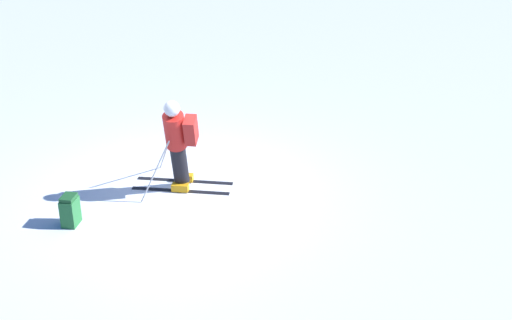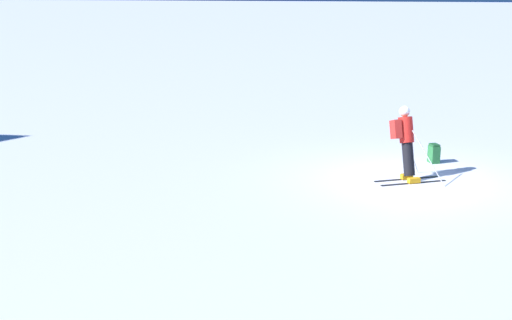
# 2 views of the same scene
# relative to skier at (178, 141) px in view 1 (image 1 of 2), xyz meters

# --- Properties ---
(ground_plane) EXTENTS (300.00, 300.00, 0.00)m
(ground_plane) POSITION_rel_skier_xyz_m (-0.07, -0.15, -0.96)
(ground_plane) COLOR white
(skier) EXTENTS (1.40, 1.69, 1.76)m
(skier) POSITION_rel_skier_xyz_m (0.00, 0.00, 0.00)
(skier) COLOR black
(skier) RESTS_ON ground
(spare_backpack) EXTENTS (0.36, 0.32, 0.50)m
(spare_backpack) POSITION_rel_skier_xyz_m (1.69, -0.78, -0.72)
(spare_backpack) COLOR #236633
(spare_backpack) RESTS_ON ground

